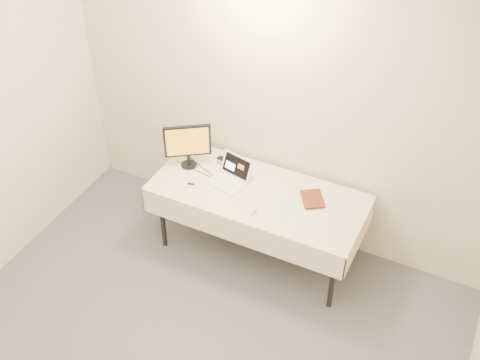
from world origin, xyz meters
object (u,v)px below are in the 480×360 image
at_px(laptop, 231,176).
at_px(monitor, 188,143).
at_px(table, 258,198).
at_px(book, 303,190).

relative_size(laptop, monitor, 0.85).
xyz_separation_m(laptop, monitor, (-0.44, 0.02, 0.20)).
distance_m(table, laptop, 0.31).
distance_m(monitor, book, 1.11).
height_order(table, monitor, monitor).
relative_size(laptop, book, 1.53).
relative_size(monitor, book, 1.81).
height_order(laptop, monitor, monitor).
height_order(table, laptop, laptop).
height_order(table, book, book).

